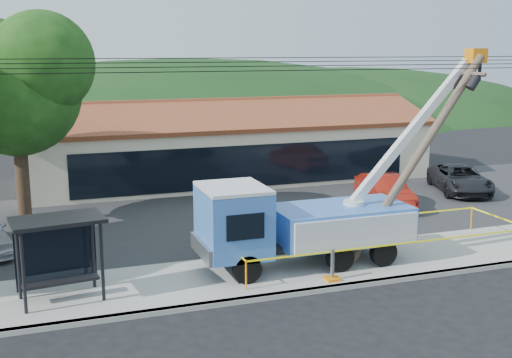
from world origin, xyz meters
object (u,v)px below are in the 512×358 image
at_px(car_red, 384,208).
at_px(bus_shelter, 58,239).
at_px(utility_truck, 300,221).
at_px(leaning_pole, 423,148).
at_px(car_dark, 459,194).

bearing_deg(car_red, bus_shelter, -145.69).
xyz_separation_m(utility_truck, leaning_pole, (4.41, -0.47, 2.36)).
height_order(leaning_pole, bus_shelter, leaning_pole).
distance_m(leaning_pole, car_red, 8.45).
height_order(leaning_pole, car_dark, leaning_pole).
height_order(utility_truck, car_red, utility_truck).
xyz_separation_m(utility_truck, car_red, (7.14, 6.43, -1.68)).
relative_size(utility_truck, bus_shelter, 3.77).
distance_m(utility_truck, leaning_pole, 5.02).
height_order(utility_truck, car_dark, utility_truck).
height_order(car_red, car_dark, car_red).
relative_size(utility_truck, car_red, 2.31).
bearing_deg(bus_shelter, utility_truck, -4.59).
bearing_deg(bus_shelter, leaning_pole, -7.73).
bearing_deg(car_dark, car_red, -145.66).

